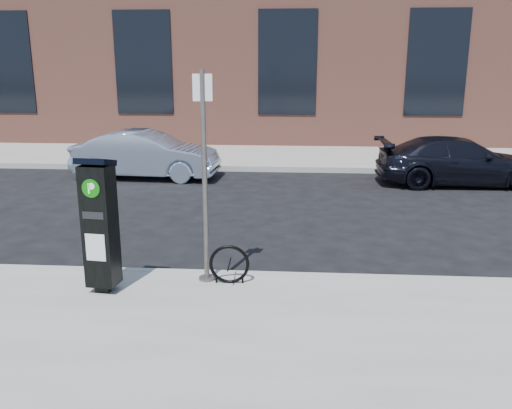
# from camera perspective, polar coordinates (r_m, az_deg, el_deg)

# --- Properties ---
(ground) EXTENTS (120.00, 120.00, 0.00)m
(ground) POSITION_cam_1_polar(r_m,az_deg,el_deg) (7.74, 1.62, -8.22)
(ground) COLOR black
(ground) RESTS_ON ground
(sidewalk_far) EXTENTS (60.00, 12.00, 0.15)m
(sidewalk_far) POSITION_cam_1_polar(r_m,az_deg,el_deg) (21.32, 3.29, 6.79)
(sidewalk_far) COLOR gray
(sidewalk_far) RESTS_ON ground
(curb_near) EXTENTS (60.00, 0.12, 0.16)m
(curb_near) POSITION_cam_1_polar(r_m,az_deg,el_deg) (7.69, 1.62, -7.76)
(curb_near) COLOR #9E9B93
(curb_near) RESTS_ON ground
(curb_far) EXTENTS (60.00, 0.12, 0.16)m
(curb_far) POSITION_cam_1_polar(r_m,az_deg,el_deg) (15.42, 2.94, 3.73)
(curb_far) COLOR #9E9B93
(curb_far) RESTS_ON ground
(building) EXTENTS (28.00, 10.05, 8.25)m
(building) POSITION_cam_1_polar(r_m,az_deg,el_deg) (24.14, 3.55, 17.40)
(building) COLOR #995845
(building) RESTS_ON ground
(parking_kiosk) EXTENTS (0.44, 0.40, 1.76)m
(parking_kiosk) POSITION_cam_1_polar(r_m,az_deg,el_deg) (7.08, -16.11, -1.96)
(parking_kiosk) COLOR black
(parking_kiosk) RESTS_ON sidewalk_near
(sign_pole) EXTENTS (0.25, 0.22, 2.79)m
(sign_pole) POSITION_cam_1_polar(r_m,az_deg,el_deg) (7.07, -5.42, 2.57)
(sign_pole) COLOR #5E5852
(sign_pole) RESTS_ON sidewalk_near
(bike_rack) EXTENTS (0.54, 0.06, 0.54)m
(bike_rack) POSITION_cam_1_polar(r_m,az_deg,el_deg) (7.25, -2.83, -6.32)
(bike_rack) COLOR black
(bike_rack) RESTS_ON sidewalk_near
(car_silver) EXTENTS (3.90, 1.55, 1.26)m
(car_silver) POSITION_cam_1_polar(r_m,az_deg,el_deg) (14.80, -11.48, 5.17)
(car_silver) COLOR #9AADC5
(car_silver) RESTS_ON ground
(car_dark) EXTENTS (4.16, 1.78, 1.20)m
(car_dark) POSITION_cam_1_polar(r_m,az_deg,el_deg) (14.64, 20.61, 4.29)
(car_dark) COLOR black
(car_dark) RESTS_ON ground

